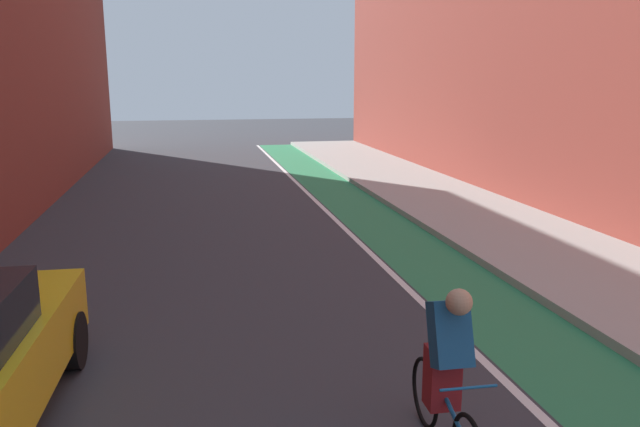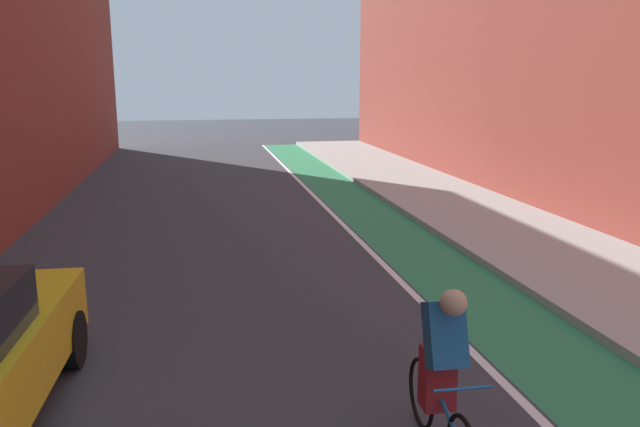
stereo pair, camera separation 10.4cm
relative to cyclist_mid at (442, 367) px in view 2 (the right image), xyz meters
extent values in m
plane|color=#38383D|center=(-1.28, 5.81, -0.85)|extent=(83.90, 83.90, 0.00)
cube|color=#2D8451|center=(2.12, 7.81, -0.85)|extent=(1.60, 38.14, 0.00)
cube|color=white|center=(1.22, 7.81, -0.85)|extent=(0.12, 38.14, 0.00)
cube|color=#A8A59E|center=(4.57, 7.81, -0.78)|extent=(3.31, 38.14, 0.14)
cylinder|color=black|center=(-3.51, 2.48, -0.52)|extent=(0.24, 0.67, 0.66)
torus|color=black|center=(0.01, 0.51, -0.51)|extent=(0.06, 0.67, 0.67)
cylinder|color=#1966A5|center=(0.00, -0.02, -0.29)|extent=(0.07, 0.96, 0.33)
cylinder|color=#1966A5|center=(0.00, 0.17, -0.21)|extent=(0.04, 0.12, 0.55)
cylinder|color=#1966A5|center=(-0.01, -0.46, 0.04)|extent=(0.48, 0.04, 0.02)
cube|color=maroon|center=(0.00, 0.09, -0.14)|extent=(0.29, 0.25, 0.56)
cube|color=#1E598C|center=(0.00, -0.04, 0.32)|extent=(0.33, 0.41, 0.60)
sphere|color=tan|center=(-0.01, -0.20, 0.66)|extent=(0.22, 0.22, 0.22)
cube|color=#4C7247|center=(0.00, 0.08, 0.34)|extent=(0.27, 0.28, 0.39)
camera|label=1|loc=(-2.08, -4.67, 2.43)|focal=35.09mm
camera|label=2|loc=(-1.98, -4.69, 2.43)|focal=35.09mm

